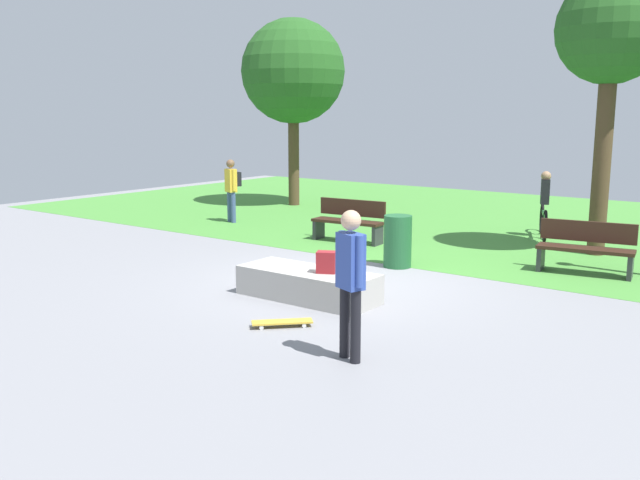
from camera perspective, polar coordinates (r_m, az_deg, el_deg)
name	(u,v)px	position (r m, az deg, el deg)	size (l,w,h in m)	color
ground_plane	(343,281)	(11.56, 1.88, -3.42)	(28.00, 28.00, 0.00)	gray
grass_lawn	(516,222)	(18.36, 15.89, 1.42)	(26.60, 12.45, 0.01)	#478C38
concrete_ledge	(308,284)	(10.42, -1.01, -3.70)	(2.18, 0.85, 0.45)	#A8A59E
backpack_on_ledge	(326,262)	(10.16, 0.53, -1.84)	(0.28, 0.20, 0.32)	maroon
skater_performing_trick	(351,273)	(7.70, 2.54, -2.78)	(0.40, 0.31, 1.73)	black
skateboard_by_ledge	(282,322)	(9.14, -3.15, -6.80)	(0.70, 0.71, 0.08)	gold
park_bench_near_lamppost	(586,247)	(12.84, 21.15, -0.53)	(1.65, 0.70, 0.91)	#331E14
park_bench_by_oak	(349,220)	(15.00, 2.42, 1.68)	(1.63, 0.61, 0.91)	#331E14
tree_young_birch	(612,34)	(14.58, 22.99, 15.40)	(2.08, 2.08, 5.38)	#4C3823
tree_tall_oak	(293,72)	(20.90, -2.24, 13.72)	(3.06, 3.06, 5.51)	#4C3823
trash_bin	(398,241)	(12.59, 6.45, -0.11)	(0.51, 0.51, 0.95)	#1E592D
pedestrian_with_backpack	(232,185)	(17.75, -7.31, 4.55)	(0.41, 0.42, 1.61)	#3F5184
cyclist_on_bicycle	(544,209)	(16.34, 18.06, 2.44)	(0.75, 1.70, 1.52)	black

